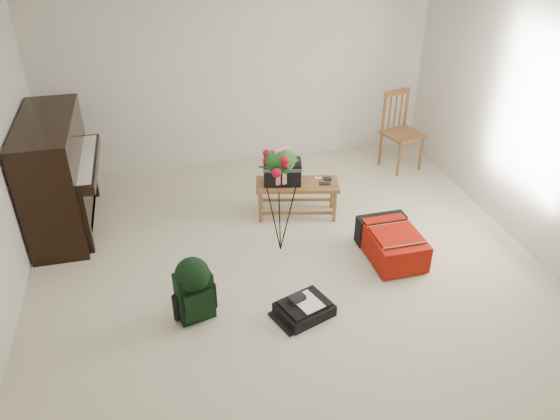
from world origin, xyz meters
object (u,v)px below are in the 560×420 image
object	(u,v)px
black_duffel	(304,308)
green_backpack	(194,286)
red_suitcase	(390,240)
dining_chair	(402,132)
flower_stand	(280,201)
bench	(287,177)
piano	(58,177)

from	to	relation	value
black_duffel	green_backpack	xyz separation A→B (m)	(-0.94, 0.20, 0.27)
red_suitcase	green_backpack	world-z (taller)	green_backpack
dining_chair	black_duffel	bearing A→B (deg)	-145.67
dining_chair	flower_stand	distance (m)	2.50
bench	flower_stand	bearing A→B (deg)	-97.29
bench	red_suitcase	distance (m)	1.33
piano	red_suitcase	world-z (taller)	piano
piano	flower_stand	xyz separation A→B (m)	(2.19, -1.03, -0.01)
black_duffel	piano	bearing A→B (deg)	116.37
red_suitcase	black_duffel	size ratio (longest dim) A/B	1.36
piano	flower_stand	size ratio (longest dim) A/B	1.25
black_duffel	green_backpack	size ratio (longest dim) A/B	0.89
green_backpack	flower_stand	distance (m)	1.29
red_suitcase	flower_stand	xyz separation A→B (m)	(-1.07, 0.34, 0.42)
flower_stand	green_backpack	bearing A→B (deg)	-151.71
piano	black_duffel	bearing A→B (deg)	-43.32
bench	green_backpack	world-z (taller)	bench
piano	red_suitcase	distance (m)	3.56
red_suitcase	dining_chair	bearing A→B (deg)	62.25
dining_chair	flower_stand	world-z (taller)	flower_stand
bench	green_backpack	size ratio (longest dim) A/B	1.59
green_backpack	flower_stand	size ratio (longest dim) A/B	0.51
piano	bench	bearing A→B (deg)	-9.20
red_suitcase	green_backpack	distance (m)	2.10
piano	bench	world-z (taller)	piano
piano	black_duffel	world-z (taller)	piano
red_suitcase	black_duffel	bearing A→B (deg)	-149.50
piano	bench	distance (m)	2.46
green_backpack	flower_stand	bearing A→B (deg)	26.41
red_suitcase	flower_stand	size ratio (longest dim) A/B	0.62
dining_chair	green_backpack	xyz separation A→B (m)	(-2.96, -2.32, -0.15)
bench	flower_stand	distance (m)	0.68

